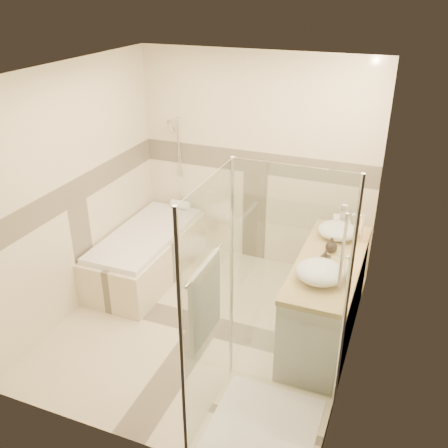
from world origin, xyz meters
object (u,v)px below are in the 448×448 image
at_px(bathtub, 147,251).
at_px(shower_enclosure, 255,371).
at_px(amenity_bottle_b, 331,245).
at_px(vessel_sink_far, 320,272).
at_px(amenity_bottle_a, 325,259).
at_px(vessel_sink_near, 338,230).
at_px(vanity, 326,298).

height_order(bathtub, shower_enclosure, shower_enclosure).
bearing_deg(shower_enclosure, amenity_bottle_b, 79.10).
relative_size(vessel_sink_far, amenity_bottle_a, 2.45).
relative_size(shower_enclosure, vessel_sink_near, 5.27).
bearing_deg(bathtub, vessel_sink_near, 3.06).
relative_size(vanity, vessel_sink_near, 4.18).
xyz_separation_m(bathtub, vessel_sink_far, (2.13, -0.73, 0.63)).
bearing_deg(vessel_sink_far, amenity_bottle_a, 90.00).
bearing_deg(amenity_bottle_b, vessel_sink_near, 90.00).
relative_size(bathtub, shower_enclosure, 0.83).
bearing_deg(vanity, vessel_sink_far, -92.99).
distance_m(vessel_sink_near, vessel_sink_far, 0.85).
relative_size(vessel_sink_near, vessel_sink_far, 0.93).
distance_m(shower_enclosure, vessel_sink_far, 1.02).
height_order(vessel_sink_far, amenity_bottle_b, vessel_sink_far).
bearing_deg(vanity, amenity_bottle_b, 97.81).
xyz_separation_m(bathtub, vanity, (2.15, -0.35, 0.12)).
bearing_deg(amenity_bottle_b, vanity, -82.19).
bearing_deg(vessel_sink_near, bathtub, -176.94).
xyz_separation_m(shower_enclosure, amenity_bottle_a, (0.27, 1.12, 0.43)).
height_order(vanity, amenity_bottle_a, amenity_bottle_a).
bearing_deg(bathtub, amenity_bottle_b, -5.48).
distance_m(vessel_sink_far, amenity_bottle_b, 0.53).
bearing_deg(vessel_sink_far, vessel_sink_near, 90.00).
relative_size(vanity, amenity_bottle_b, 11.09).
bearing_deg(vessel_sink_near, vessel_sink_far, -90.00).
xyz_separation_m(shower_enclosure, vessel_sink_near, (0.27, 1.73, 0.42)).
height_order(vessel_sink_far, amenity_bottle_a, amenity_bottle_a).
distance_m(vanity, vessel_sink_near, 0.68).
xyz_separation_m(vanity, vessel_sink_far, (-0.02, -0.38, 0.51)).
xyz_separation_m(shower_enclosure, vessel_sink_far, (0.27, 0.89, 0.43)).
bearing_deg(amenity_bottle_a, bathtub, 166.68).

